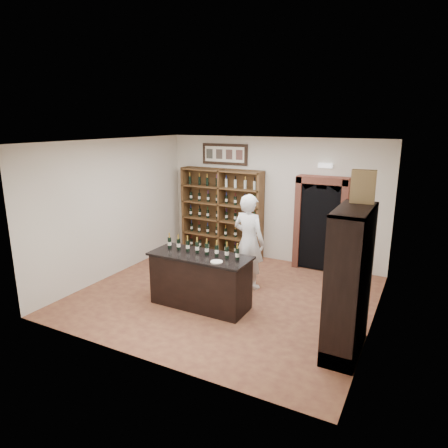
{
  "coord_description": "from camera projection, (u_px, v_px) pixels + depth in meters",
  "views": [
    {
      "loc": [
        3.39,
        -6.49,
        3.36
      ],
      "look_at": [
        -0.18,
        0.3,
        1.37
      ],
      "focal_mm": 32.0,
      "sensor_mm": 36.0,
      "label": 1
    }
  ],
  "objects": [
    {
      "name": "floor",
      "position": [
        225.0,
        295.0,
        7.93
      ],
      "size": [
        5.5,
        5.5,
        0.0
      ],
      "primitive_type": "plane",
      "color": "#95623B",
      "rests_on": "ground"
    },
    {
      "name": "ceiling",
      "position": [
        225.0,
        142.0,
        7.18
      ],
      "size": [
        5.5,
        5.5,
        0.0
      ],
      "primitive_type": "plane",
      "rotation": [
        3.14,
        0.0,
        0.0
      ],
      "color": "white",
      "rests_on": "wall_back"
    },
    {
      "name": "wall_back",
      "position": [
        273.0,
        200.0,
        9.69
      ],
      "size": [
        5.5,
        0.04,
        3.0
      ],
      "primitive_type": "cube",
      "color": "silver",
      "rests_on": "ground"
    },
    {
      "name": "wall_left",
      "position": [
        115.0,
        208.0,
        8.79
      ],
      "size": [
        0.04,
        5.0,
        3.0
      ],
      "primitive_type": "cube",
      "color": "silver",
      "rests_on": "ground"
    },
    {
      "name": "wall_right",
      "position": [
        379.0,
        242.0,
        6.31
      ],
      "size": [
        0.04,
        5.0,
        3.0
      ],
      "primitive_type": "cube",
      "color": "silver",
      "rests_on": "ground"
    },
    {
      "name": "wine_shelf",
      "position": [
        222.0,
        212.0,
        10.24
      ],
      "size": [
        2.2,
        0.38,
        2.2
      ],
      "color": "brown",
      "rests_on": "ground"
    },
    {
      "name": "framed_picture",
      "position": [
        225.0,
        154.0,
        9.99
      ],
      "size": [
        1.25,
        0.04,
        0.52
      ],
      "primitive_type": "cube",
      "color": "black",
      "rests_on": "wall_back"
    },
    {
      "name": "arched_doorway",
      "position": [
        321.0,
        222.0,
        9.08
      ],
      "size": [
        1.17,
        0.35,
        2.17
      ],
      "color": "black",
      "rests_on": "ground"
    },
    {
      "name": "emergency_light",
      "position": [
        325.0,
        166.0,
        8.84
      ],
      "size": [
        0.3,
        0.1,
        0.1
      ],
      "primitive_type": "cube",
      "color": "white",
      "rests_on": "wall_back"
    },
    {
      "name": "tasting_counter",
      "position": [
        200.0,
        281.0,
        7.38
      ],
      "size": [
        1.88,
        0.78,
        1.0
      ],
      "color": "black",
      "rests_on": "ground"
    },
    {
      "name": "counter_bottle_0",
      "position": [
        170.0,
        243.0,
        7.61
      ],
      "size": [
        0.07,
        0.07,
        0.3
      ],
      "color": "black",
      "rests_on": "tasting_counter"
    },
    {
      "name": "counter_bottle_1",
      "position": [
        178.0,
        244.0,
        7.52
      ],
      "size": [
        0.07,
        0.07,
        0.3
      ],
      "color": "black",
      "rests_on": "tasting_counter"
    },
    {
      "name": "counter_bottle_2",
      "position": [
        188.0,
        246.0,
        7.43
      ],
      "size": [
        0.07,
        0.07,
        0.3
      ],
      "color": "black",
      "rests_on": "tasting_counter"
    },
    {
      "name": "counter_bottle_3",
      "position": [
        197.0,
        247.0,
        7.33
      ],
      "size": [
        0.07,
        0.07,
        0.3
      ],
      "color": "black",
      "rests_on": "tasting_counter"
    },
    {
      "name": "counter_bottle_4",
      "position": [
        207.0,
        249.0,
        7.24
      ],
      "size": [
        0.07,
        0.07,
        0.3
      ],
      "color": "black",
      "rests_on": "tasting_counter"
    },
    {
      "name": "counter_bottle_5",
      "position": [
        217.0,
        251.0,
        7.15
      ],
      "size": [
        0.07,
        0.07,
        0.3
      ],
      "color": "black",
      "rests_on": "tasting_counter"
    },
    {
      "name": "counter_bottle_6",
      "position": [
        227.0,
        252.0,
        7.05
      ],
      "size": [
        0.07,
        0.07,
        0.3
      ],
      "color": "black",
      "rests_on": "tasting_counter"
    },
    {
      "name": "counter_bottle_7",
      "position": [
        237.0,
        254.0,
        6.96
      ],
      "size": [
        0.07,
        0.07,
        0.3
      ],
      "color": "black",
      "rests_on": "tasting_counter"
    },
    {
      "name": "side_cabinet",
      "position": [
        349.0,
        305.0,
        5.83
      ],
      "size": [
        0.48,
        1.2,
        2.2
      ],
      "color": "black",
      "rests_on": "ground"
    },
    {
      "name": "shopkeeper",
      "position": [
        249.0,
        241.0,
        8.11
      ],
      "size": [
        0.79,
        0.59,
        1.96
      ],
      "primitive_type": "imported",
      "rotation": [
        0.0,
        0.0,
        2.95
      ],
      "color": "white",
      "rests_on": "ground"
    },
    {
      "name": "plate",
      "position": [
        217.0,
        262.0,
        6.86
      ],
      "size": [
        0.21,
        0.21,
        0.02
      ],
      "primitive_type": "cylinder",
      "color": "white",
      "rests_on": "tasting_counter"
    },
    {
      "name": "wine_crate",
      "position": [
        363.0,
        187.0,
        5.75
      ],
      "size": [
        0.35,
        0.17,
        0.48
      ],
      "primitive_type": "cube",
      "rotation": [
        0.0,
        0.0,
        0.09
      ],
      "color": "tan",
      "rests_on": "side_cabinet"
    }
  ]
}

